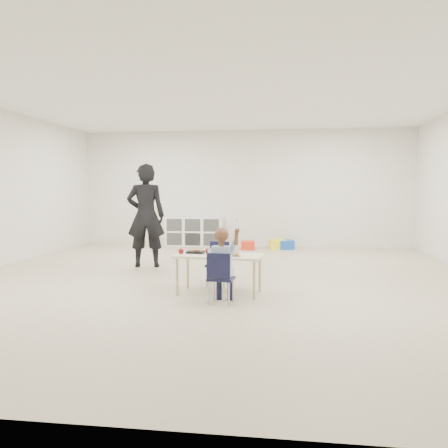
# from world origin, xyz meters

# --- Properties ---
(room) EXTENTS (9.00, 9.02, 2.80)m
(room) POSITION_xyz_m (0.00, 0.00, 1.40)
(room) COLOR tan
(room) RESTS_ON ground
(table) EXTENTS (1.17, 0.67, 0.51)m
(table) POSITION_xyz_m (0.20, -0.96, 0.26)
(table) COLOR #FAEBC8
(table) RESTS_ON ground
(chair_near) EXTENTS (0.32, 0.31, 0.62)m
(chair_near) POSITION_xyz_m (0.30, -1.47, 0.31)
(chair_near) COLOR black
(chair_near) RESTS_ON ground
(chair_far) EXTENTS (0.32, 0.31, 0.62)m
(chair_far) POSITION_xyz_m (0.10, -0.45, 0.31)
(chair_far) COLOR black
(chair_far) RESTS_ON ground
(child) EXTENTS (0.45, 0.45, 0.97)m
(child) POSITION_xyz_m (0.30, -1.47, 0.49)
(child) COLOR #A3BADC
(child) RESTS_ON chair_near
(lunch_tray_near) EXTENTS (0.23, 0.18, 0.03)m
(lunch_tray_near) POSITION_xyz_m (0.27, -0.90, 0.53)
(lunch_tray_near) COLOR black
(lunch_tray_near) RESTS_ON table
(lunch_tray_far) EXTENTS (0.23, 0.18, 0.03)m
(lunch_tray_far) POSITION_xyz_m (-0.13, -0.87, 0.53)
(lunch_tray_far) COLOR black
(lunch_tray_far) RESTS_ON table
(milk_carton) EXTENTS (0.08, 0.08, 0.10)m
(milk_carton) POSITION_xyz_m (0.19, -1.09, 0.56)
(milk_carton) COLOR white
(milk_carton) RESTS_ON table
(bread_roll) EXTENTS (0.09, 0.09, 0.07)m
(bread_roll) POSITION_xyz_m (0.43, -1.09, 0.55)
(bread_roll) COLOR tan
(bread_roll) RESTS_ON table
(apple_near) EXTENTS (0.07, 0.07, 0.07)m
(apple_near) POSITION_xyz_m (0.04, -0.91, 0.55)
(apple_near) COLOR maroon
(apple_near) RESTS_ON table
(apple_far) EXTENTS (0.07, 0.07, 0.07)m
(apple_far) POSITION_xyz_m (-0.31, -0.96, 0.55)
(apple_far) COLOR maroon
(apple_far) RESTS_ON table
(cubby_shelf) EXTENTS (1.40, 0.40, 0.70)m
(cubby_shelf) POSITION_xyz_m (-1.20, 4.28, 0.35)
(cubby_shelf) COLOR white
(cubby_shelf) RESTS_ON ground
(adult) EXTENTS (0.74, 0.56, 1.81)m
(adult) POSITION_xyz_m (-1.40, 1.04, 0.91)
(adult) COLOR black
(adult) RESTS_ON ground
(bin_red) EXTENTS (0.34, 0.42, 0.19)m
(bin_red) POSITION_xyz_m (0.16, 3.76, 0.10)
(bin_red) COLOR red
(bin_red) RESTS_ON ground
(bin_yellow) EXTENTS (0.40, 0.49, 0.22)m
(bin_yellow) POSITION_xyz_m (0.82, 3.98, 0.11)
(bin_yellow) COLOR #FFF61A
(bin_yellow) RESTS_ON ground
(bin_blue) EXTENTS (0.41, 0.48, 0.21)m
(bin_blue) POSITION_xyz_m (1.02, 3.98, 0.10)
(bin_blue) COLOR #184BB6
(bin_blue) RESTS_ON ground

